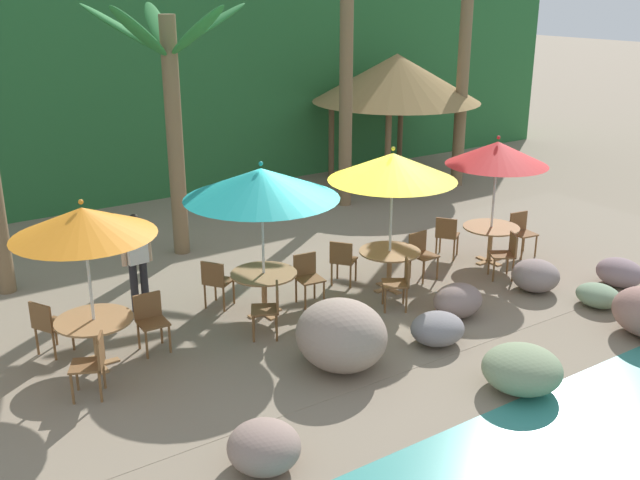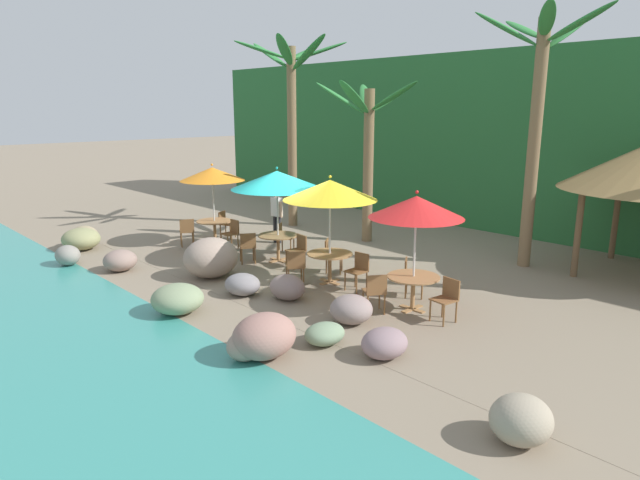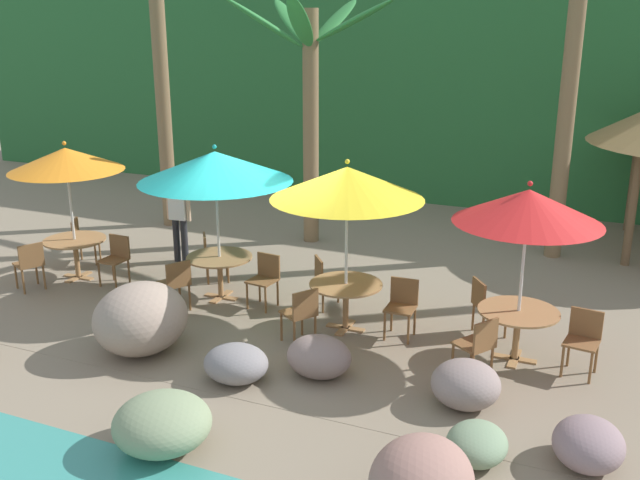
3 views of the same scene
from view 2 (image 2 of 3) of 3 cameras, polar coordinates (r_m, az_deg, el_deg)
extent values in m
plane|color=gray|center=(14.48, -2.10, -3.20)|extent=(120.00, 120.00, 0.00)
cube|color=gray|center=(14.48, -2.10, -3.18)|extent=(18.00, 5.20, 0.01)
cube|color=#286633|center=(20.96, 16.93, 9.76)|extent=(28.00, 2.40, 6.00)
ellipsoid|color=gray|center=(10.10, 0.49, -9.63)|extent=(0.66, 0.79, 0.38)
ellipsoid|color=gray|center=(9.57, -7.63, -10.71)|extent=(0.60, 0.68, 0.51)
ellipsoid|color=gray|center=(11.88, -14.46, -5.88)|extent=(1.09, 1.08, 0.61)
ellipsoid|color=gray|center=(7.79, 19.98, -16.99)|extent=(0.78, 0.84, 0.62)
ellipsoid|color=gray|center=(15.33, -19.88, -1.99)|extent=(0.84, 0.86, 0.56)
ellipsoid|color=#8E8F5F|center=(18.04, -23.38, 0.10)|extent=(1.18, 1.09, 0.65)
ellipsoid|color=gray|center=(12.32, -3.38, -4.87)|extent=(0.87, 0.72, 0.56)
ellipsoid|color=#9C8A66|center=(18.37, -23.06, 0.35)|extent=(0.95, 0.79, 0.65)
ellipsoid|color=#9A6E63|center=(9.57, -5.75, -9.80)|extent=(0.98, 1.16, 0.77)
ellipsoid|color=gray|center=(11.01, 3.24, -7.14)|extent=(0.85, 0.85, 0.57)
ellipsoid|color=gray|center=(14.11, -11.17, -1.79)|extent=(1.27, 1.40, 1.00)
ellipsoid|color=gray|center=(9.63, 6.66, -10.50)|extent=(0.74, 0.86, 0.51)
ellipsoid|color=gray|center=(12.74, -7.99, -4.54)|extent=(0.86, 0.77, 0.49)
ellipsoid|color=gray|center=(16.43, -24.54, -1.44)|extent=(0.76, 0.63, 0.54)
cylinder|color=silver|center=(17.40, -10.88, 3.28)|extent=(0.04, 0.04, 2.29)
cone|color=orange|center=(17.25, -11.03, 6.69)|extent=(1.97, 1.97, 0.40)
sphere|color=orange|center=(17.22, -11.08, 7.62)|extent=(0.07, 0.07, 0.07)
cube|color=#A37547|center=(17.63, -10.72, -0.34)|extent=(0.60, 0.12, 0.03)
cube|color=#A37547|center=(17.63, -10.72, -0.34)|extent=(0.12, 0.60, 0.03)
cylinder|color=#A37547|center=(17.55, -10.77, 0.79)|extent=(0.09, 0.09, 0.71)
cylinder|color=#A37547|center=(17.47, -10.82, 1.92)|extent=(1.10, 1.10, 0.03)
cylinder|color=brown|center=(16.63, -9.47, -0.37)|extent=(0.04, 0.04, 0.45)
cylinder|color=brown|center=(16.93, -10.11, -0.15)|extent=(0.04, 0.04, 0.45)
cylinder|color=brown|center=(16.81, -8.44, -0.18)|extent=(0.04, 0.04, 0.45)
cylinder|color=brown|center=(17.11, -9.09, 0.03)|extent=(0.04, 0.04, 0.45)
cube|color=brown|center=(16.82, -9.31, 0.63)|extent=(0.44, 0.44, 0.03)
cube|color=brown|center=(16.88, -8.76, 1.37)|extent=(0.42, 0.05, 0.42)
cylinder|color=brown|center=(18.38, -8.70, 0.98)|extent=(0.04, 0.04, 0.45)
cylinder|color=brown|center=(18.07, -9.21, 0.74)|extent=(0.04, 0.04, 0.45)
cylinder|color=brown|center=(18.54, -9.68, 1.05)|extent=(0.04, 0.04, 0.45)
cylinder|color=brown|center=(18.24, -10.21, 0.82)|extent=(0.04, 0.04, 0.45)
cube|color=brown|center=(18.25, -9.48, 1.64)|extent=(0.57, 0.57, 0.03)
cube|color=brown|center=(18.31, -10.05, 2.27)|extent=(0.23, 0.39, 0.42)
cylinder|color=brown|center=(17.67, -14.13, 0.22)|extent=(0.04, 0.04, 0.45)
cylinder|color=brown|center=(17.69, -12.98, 0.30)|extent=(0.04, 0.04, 0.45)
cylinder|color=brown|center=(17.32, -14.05, -0.04)|extent=(0.04, 0.04, 0.45)
cylinder|color=brown|center=(17.35, -12.88, 0.04)|extent=(0.04, 0.04, 0.45)
cube|color=brown|center=(17.45, -13.55, 0.90)|extent=(0.56, 0.56, 0.03)
cube|color=brown|center=(17.22, -13.54, 1.39)|extent=(0.22, 0.39, 0.42)
cylinder|color=silver|center=(15.19, -4.38, 2.15)|extent=(0.04, 0.04, 2.36)
cone|color=teal|center=(15.02, -4.45, 6.19)|extent=(2.50, 2.50, 0.49)
sphere|color=teal|center=(14.98, -4.47, 7.40)|extent=(0.07, 0.07, 0.07)
cube|color=#A37547|center=(15.46, -4.30, -2.09)|extent=(0.60, 0.12, 0.03)
cube|color=#A37547|center=(15.46, -4.30, -2.09)|extent=(0.12, 0.60, 0.03)
cylinder|color=#A37547|center=(15.37, -4.32, -0.81)|extent=(0.09, 0.09, 0.71)
cylinder|color=#A37547|center=(15.29, -4.35, 0.48)|extent=(1.10, 1.10, 0.03)
cylinder|color=brown|center=(14.48, -2.71, -2.28)|extent=(0.04, 0.04, 0.45)
cylinder|color=brown|center=(14.77, -3.49, -1.97)|extent=(0.04, 0.04, 0.45)
cylinder|color=brown|center=(14.68, -1.56, -2.05)|extent=(0.04, 0.04, 0.45)
cylinder|color=brown|center=(14.96, -2.35, -1.76)|extent=(0.04, 0.04, 0.45)
cube|color=brown|center=(14.66, -2.54, -1.11)|extent=(0.46, 0.46, 0.03)
cube|color=brown|center=(14.72, -1.90, -0.26)|extent=(0.42, 0.08, 0.42)
cylinder|color=brown|center=(16.32, -2.71, -0.46)|extent=(0.04, 0.04, 0.45)
cylinder|color=brown|center=(15.99, -3.03, -0.77)|extent=(0.04, 0.04, 0.45)
cylinder|color=brown|center=(16.41, -3.91, -0.40)|extent=(0.04, 0.04, 0.45)
cylinder|color=brown|center=(16.08, -4.26, -0.70)|extent=(0.04, 0.04, 0.45)
cube|color=brown|center=(16.14, -3.49, 0.24)|extent=(0.58, 0.58, 0.03)
cube|color=brown|center=(16.15, -4.18, 0.95)|extent=(0.27, 0.37, 0.42)
cylinder|color=brown|center=(15.45, -8.19, -1.39)|extent=(0.04, 0.04, 0.45)
cylinder|color=brown|center=(15.49, -6.87, -1.32)|extent=(0.04, 0.04, 0.45)
cylinder|color=brown|center=(15.11, -8.05, -1.73)|extent=(0.04, 0.04, 0.45)
cylinder|color=brown|center=(15.15, -6.70, -1.65)|extent=(0.04, 0.04, 0.45)
cube|color=brown|center=(15.24, -7.48, -0.65)|extent=(0.57, 0.57, 0.03)
cube|color=brown|center=(15.00, -7.42, -0.11)|extent=(0.24, 0.38, 0.42)
cylinder|color=silver|center=(13.22, 1.02, 0.51)|extent=(0.04, 0.04, 2.37)
cone|color=yellow|center=(13.02, 1.04, 5.18)|extent=(2.24, 2.24, 0.47)
sphere|color=yellow|center=(12.98, 1.05, 6.54)|extent=(0.07, 0.07, 0.07)
cube|color=#A37547|center=(13.53, 1.00, -4.33)|extent=(0.60, 0.12, 0.03)
cube|color=#A37547|center=(13.53, 1.00, -4.33)|extent=(0.12, 0.60, 0.03)
cylinder|color=#A37547|center=(13.43, 1.01, -2.89)|extent=(0.09, 0.09, 0.71)
cylinder|color=#A37547|center=(13.33, 1.02, -1.43)|extent=(1.10, 1.10, 0.03)
cylinder|color=brown|center=(12.68, 3.78, -4.61)|extent=(0.04, 0.04, 0.45)
cylinder|color=brown|center=(12.91, 2.59, -4.26)|extent=(0.04, 0.04, 0.45)
cylinder|color=brown|center=(12.94, 4.83, -4.26)|extent=(0.04, 0.04, 0.45)
cylinder|color=brown|center=(13.16, 3.65, -3.92)|extent=(0.04, 0.04, 0.45)
cube|color=brown|center=(12.85, 3.73, -3.24)|extent=(0.43, 0.43, 0.03)
cube|color=brown|center=(12.94, 4.33, -2.23)|extent=(0.42, 0.05, 0.42)
cylinder|color=brown|center=(14.43, 2.27, -2.33)|extent=(0.04, 0.04, 0.45)
cylinder|color=brown|center=(14.09, 2.10, -2.73)|extent=(0.04, 0.04, 0.45)
cylinder|color=brown|center=(14.47, 0.86, -2.28)|extent=(0.04, 0.04, 0.45)
cylinder|color=brown|center=(14.13, 0.66, -2.67)|extent=(0.04, 0.04, 0.45)
cube|color=brown|center=(14.22, 1.48, -1.57)|extent=(0.59, 0.59, 0.03)
cube|color=brown|center=(14.19, 0.69, -0.78)|extent=(0.29, 0.35, 0.42)
cylinder|color=brown|center=(13.48, -3.44, -3.49)|extent=(0.04, 0.04, 0.45)
cylinder|color=brown|center=(13.53, -1.94, -3.42)|extent=(0.04, 0.04, 0.45)
cylinder|color=brown|center=(13.14, -3.24, -3.94)|extent=(0.04, 0.04, 0.45)
cylinder|color=brown|center=(13.19, -1.70, -3.86)|extent=(0.04, 0.04, 0.45)
cube|color=brown|center=(13.27, -2.59, -2.69)|extent=(0.58, 0.58, 0.03)
cube|color=brown|center=(13.02, -2.48, -2.10)|extent=(0.26, 0.37, 0.42)
cylinder|color=silver|center=(11.59, 9.68, -1.74)|extent=(0.04, 0.04, 2.30)
cone|color=red|center=(11.36, 9.89, 3.38)|extent=(1.95, 1.95, 0.45)
sphere|color=red|center=(11.31, 9.95, 4.88)|extent=(0.07, 0.07, 0.07)
cube|color=#A37547|center=(11.93, 9.47, -7.02)|extent=(0.60, 0.12, 0.03)
cube|color=#A37547|center=(11.93, 9.47, -7.02)|extent=(0.12, 0.60, 0.03)
cylinder|color=#A37547|center=(11.81, 9.53, -5.40)|extent=(0.09, 0.09, 0.71)
cylinder|color=#A37547|center=(11.71, 9.60, -3.76)|extent=(1.10, 1.10, 0.03)
cylinder|color=brown|center=(11.08, 12.62, -7.64)|extent=(0.04, 0.04, 0.45)
cylinder|color=brown|center=(11.31, 11.27, -7.14)|extent=(0.04, 0.04, 0.45)
cylinder|color=brown|center=(11.34, 13.84, -7.22)|extent=(0.04, 0.04, 0.45)
cylinder|color=brown|center=(11.55, 12.50, -6.74)|extent=(0.04, 0.04, 0.45)
cube|color=brown|center=(11.24, 12.62, -6.04)|extent=(0.47, 0.47, 0.03)
cube|color=brown|center=(11.32, 13.35, -4.89)|extent=(0.42, 0.09, 0.42)
cylinder|color=brown|center=(12.83, 10.49, -4.59)|extent=(0.04, 0.04, 0.45)
cylinder|color=brown|center=(12.49, 10.45, -5.09)|extent=(0.04, 0.04, 0.45)
cylinder|color=brown|center=(12.84, 8.89, -4.51)|extent=(0.04, 0.04, 0.45)
cylinder|color=brown|center=(12.50, 8.81, -5.01)|extent=(0.04, 0.04, 0.45)
cube|color=brown|center=(12.59, 9.70, -3.76)|extent=(0.59, 0.59, 0.03)
cube|color=brown|center=(12.54, 8.82, -2.86)|extent=(0.27, 0.36, 0.42)
cylinder|color=brown|center=(11.71, 4.45, -6.17)|extent=(0.04, 0.04, 0.45)
cylinder|color=brown|center=(11.81, 6.13, -6.04)|extent=(0.04, 0.04, 0.45)
cylinder|color=brown|center=(11.39, 4.94, -6.76)|extent=(0.04, 0.04, 0.45)
cylinder|color=brown|center=(11.49, 6.66, -6.62)|extent=(0.04, 0.04, 0.45)
cube|color=brown|center=(11.52, 5.57, -5.27)|extent=(0.58, 0.58, 0.03)
cube|color=brown|center=(11.28, 5.89, -4.65)|extent=(0.25, 0.37, 0.42)
cylinder|color=brown|center=(19.70, -2.90, 10.35)|extent=(0.32, 0.32, 6.17)
ellipsoid|color=#2D7A38|center=(18.97, -1.18, 18.76)|extent=(1.77, 0.50, 1.09)
ellipsoid|color=#2D7A38|center=(19.82, -0.02, 18.85)|extent=(1.46, 1.71, 0.73)
ellipsoid|color=#2D7A38|center=(20.62, -1.61, 18.70)|extent=(1.01, 1.92, 0.64)
ellipsoid|color=#2D7A38|center=(20.44, -5.08, 18.39)|extent=(1.80, 0.54, 1.03)
ellipsoid|color=#2D7A38|center=(19.65, -5.98, 18.86)|extent=(1.33, 1.80, 0.68)
ellipsoid|color=#2D7A38|center=(18.81, -3.67, 18.95)|extent=(1.39, 1.67, 0.92)
cylinder|color=brown|center=(17.40, 4.98, 7.49)|extent=(0.32, 0.32, 4.71)
ellipsoid|color=#2D7A38|center=(16.76, 7.60, 14.47)|extent=(1.68, 0.45, 0.90)
ellipsoid|color=#2D7A38|center=(17.87, 7.46, 14.35)|extent=(0.64, 1.67, 0.96)
ellipsoid|color=#2D7A38|center=(18.19, 4.72, 14.36)|extent=(1.46, 1.32, 0.99)
ellipsoid|color=#2D7A38|center=(17.45, 2.11, 14.39)|extent=(1.52, 1.19, 1.04)
ellipsoid|color=#2D7A38|center=(16.53, 3.55, 14.46)|extent=(0.69, 1.65, 1.01)
cylinder|color=brown|center=(15.43, 21.14, 8.87)|extent=(0.32, 0.32, 6.31)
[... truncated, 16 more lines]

